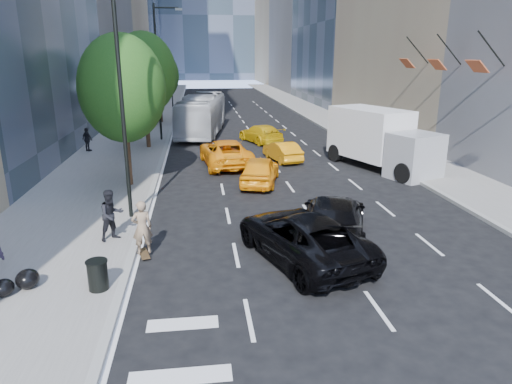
{
  "coord_description": "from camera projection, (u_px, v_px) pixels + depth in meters",
  "views": [
    {
      "loc": [
        -3.64,
        -14.28,
        6.57
      ],
      "look_at": [
        -1.54,
        2.04,
        1.6
      ],
      "focal_mm": 32.0,
      "sensor_mm": 36.0,
      "label": 1
    }
  ],
  "objects": [
    {
      "name": "ground",
      "position": [
        307.0,
        251.0,
        15.9
      ],
      "size": [
        160.0,
        160.0,
        0.0
      ],
      "primitive_type": "plane",
      "color": "black",
      "rests_on": "ground"
    },
    {
      "name": "sidewalk_left",
      "position": [
        141.0,
        126.0,
        43.27
      ],
      "size": [
        6.0,
        120.0,
        0.15
      ],
      "primitive_type": "cube",
      "color": "slate",
      "rests_on": "ground"
    },
    {
      "name": "sidewalk_right",
      "position": [
        335.0,
        122.0,
        45.58
      ],
      "size": [
        4.0,
        120.0,
        0.15
      ],
      "primitive_type": "cube",
      "color": "slate",
      "rests_on": "ground"
    },
    {
      "name": "lamp_near",
      "position": [
        124.0,
        75.0,
        17.25
      ],
      "size": [
        2.13,
        0.22,
        10.0
      ],
      "color": "black",
      "rests_on": "sidewalk_left"
    },
    {
      "name": "lamp_far",
      "position": [
        159.0,
        65.0,
        34.34
      ],
      "size": [
        2.13,
        0.22,
        10.0
      ],
      "color": "black",
      "rests_on": "sidewalk_left"
    },
    {
      "name": "tree_near",
      "position": [
        122.0,
        89.0,
        22.13
      ],
      "size": [
        4.2,
        4.2,
        7.46
      ],
      "color": "#312213",
      "rests_on": "sidewalk_left"
    },
    {
      "name": "tree_mid",
      "position": [
        144.0,
        73.0,
        31.53
      ],
      "size": [
        4.5,
        4.5,
        7.99
      ],
      "color": "#312213",
      "rests_on": "sidewalk_left"
    },
    {
      "name": "tree_far",
      "position": [
        159.0,
        75.0,
        44.07
      ],
      "size": [
        3.9,
        3.9,
        6.92
      ],
      "color": "#312213",
      "rests_on": "sidewalk_left"
    },
    {
      "name": "traffic_signal",
      "position": [
        171.0,
        76.0,
        51.87
      ],
      "size": [
        2.48,
        0.53,
        5.2
      ],
      "color": "black",
      "rests_on": "sidewalk_left"
    },
    {
      "name": "facade_flags",
      "position": [
        458.0,
        62.0,
        24.91
      ],
      "size": [
        1.85,
        13.3,
        2.05
      ],
      "color": "black",
      "rests_on": "ground"
    },
    {
      "name": "skateboarder",
      "position": [
        142.0,
        231.0,
        15.2
      ],
      "size": [
        0.77,
        0.6,
        1.85
      ],
      "primitive_type": "imported",
      "rotation": [
        0.0,
        0.0,
        3.4
      ],
      "color": "#816A51",
      "rests_on": "ground"
    },
    {
      "name": "black_sedan_lincoln",
      "position": [
        302.0,
        236.0,
        15.1
      ],
      "size": [
        4.37,
        6.3,
        1.6
      ],
      "primitive_type": "imported",
      "rotation": [
        0.0,
        0.0,
        3.47
      ],
      "color": "black",
      "rests_on": "ground"
    },
    {
      "name": "black_sedan_mercedes",
      "position": [
        333.0,
        218.0,
        16.77
      ],
      "size": [
        3.93,
        6.0,
        1.61
      ],
      "primitive_type": "imported",
      "rotation": [
        0.0,
        0.0,
        2.81
      ],
      "color": "black",
      "rests_on": "ground"
    },
    {
      "name": "taxi_a",
      "position": [
        260.0,
        170.0,
        23.94
      ],
      "size": [
        2.82,
        4.67,
        1.49
      ],
      "primitive_type": "imported",
      "rotation": [
        0.0,
        0.0,
        2.88
      ],
      "color": "#FE9C0D",
      "rests_on": "ground"
    },
    {
      "name": "taxi_b",
      "position": [
        282.0,
        151.0,
        29.22
      ],
      "size": [
        2.12,
        4.0,
        1.25
      ],
      "primitive_type": "imported",
      "rotation": [
        0.0,
        0.0,
        3.36
      ],
      "color": "orange",
      "rests_on": "ground"
    },
    {
      "name": "taxi_c",
      "position": [
        225.0,
        153.0,
        27.93
      ],
      "size": [
        3.29,
        6.05,
        1.61
      ],
      "primitive_type": "imported",
      "rotation": [
        0.0,
        0.0,
        3.25
      ],
      "color": "orange",
      "rests_on": "ground"
    },
    {
      "name": "taxi_d",
      "position": [
        261.0,
        134.0,
        35.31
      ],
      "size": [
        3.44,
        5.13,
        1.38
      ],
      "primitive_type": "imported",
      "rotation": [
        0.0,
        0.0,
        3.49
      ],
      "color": "#D3A30B",
      "rests_on": "ground"
    },
    {
      "name": "city_bus",
      "position": [
        202.0,
        114.0,
        38.99
      ],
      "size": [
        4.57,
        12.24,
        3.33
      ],
      "primitive_type": "imported",
      "rotation": [
        0.0,
        0.0,
        -0.15
      ],
      "color": "silver",
      "rests_on": "ground"
    },
    {
      "name": "box_truck",
      "position": [
        380.0,
        139.0,
        26.99
      ],
      "size": [
        5.0,
        7.69,
        3.47
      ],
      "rotation": [
        0.0,
        0.0,
        0.36
      ],
      "color": "silver",
      "rests_on": "ground"
    },
    {
      "name": "pedestrian_a",
      "position": [
        112.0,
        215.0,
        16.25
      ],
      "size": [
        1.15,
        1.11,
        1.87
      ],
      "primitive_type": "imported",
      "rotation": [
        0.0,
        0.0,
        0.64
      ],
      "color": "black",
      "rests_on": "sidewalk_left"
    },
    {
      "name": "pedestrian_b",
      "position": [
        87.0,
        139.0,
        31.35
      ],
      "size": [
        0.98,
        0.92,
        1.62
      ],
      "primitive_type": "imported",
      "rotation": [
        0.0,
        0.0,
        2.43
      ],
      "color": "black",
      "rests_on": "sidewalk_left"
    },
    {
      "name": "trash_can",
      "position": [
        98.0,
        276.0,
        12.9
      ],
      "size": [
        0.56,
        0.56,
        0.84
      ],
      "primitive_type": "cylinder",
      "color": "black",
      "rests_on": "sidewalk_left"
    },
    {
      "name": "garbage_bags",
      "position": [
        18.0,
        282.0,
        12.85
      ],
      "size": [
        1.11,
        1.07,
        0.55
      ],
      "color": "black",
      "rests_on": "sidewalk_left"
    }
  ]
}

